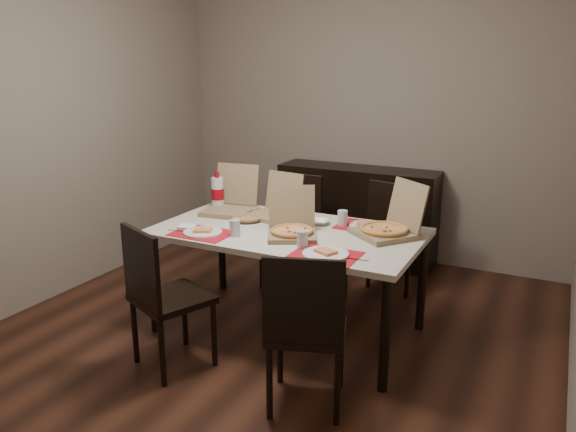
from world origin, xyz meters
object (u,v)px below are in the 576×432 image
object	(u,v)px
chair_near_right	(306,325)
soda_bottle	(218,193)
chair_near_left	(161,292)
pizza_box_center	(292,228)
dining_table	(288,239)
sideboard	(357,214)
chair_far_right	(383,237)
chair_far_left	(293,225)
dip_bowl	(320,222)

from	to	relation	value
chair_near_right	soda_bottle	bearing A→B (deg)	139.35
chair_near_left	pizza_box_center	bearing A→B (deg)	51.97
dining_table	pizza_box_center	xyz separation A→B (m)	(0.08, -0.11, 0.12)
sideboard	chair_far_right	bearing A→B (deg)	-57.17
chair_near_right	soda_bottle	distance (m)	1.70
dining_table	chair_far_right	distance (m)	0.98
chair_near_right	soda_bottle	world-z (taller)	soda_bottle
dining_table	chair_near_right	xyz separation A→B (m)	(0.51, -0.81, -0.17)
dining_table	chair_far_left	distance (m)	0.95
sideboard	pizza_box_center	xyz separation A→B (m)	(0.16, -1.74, 0.35)
chair_far_right	soda_bottle	world-z (taller)	soda_bottle
chair_near_left	pizza_box_center	size ratio (longest dim) A/B	2.07
soda_bottle	chair_far_left	bearing A→B (deg)	57.92
sideboard	chair_near_left	distance (m)	2.47
chair_near_left	chair_far_right	world-z (taller)	same
dining_table	soda_bottle	distance (m)	0.82
chair_far_right	chair_far_left	bearing A→B (deg)	-179.38
pizza_box_center	soda_bottle	distance (m)	0.91
chair_far_right	dip_bowl	world-z (taller)	chair_far_right
chair_far_left	dip_bowl	size ratio (longest dim) A/B	6.83
dining_table	chair_far_right	xyz separation A→B (m)	(0.41, 0.87, -0.17)
dining_table	sideboard	bearing A→B (deg)	92.89
chair_far_left	pizza_box_center	world-z (taller)	pizza_box_center
pizza_box_center	dining_table	bearing A→B (deg)	127.29
sideboard	pizza_box_center	world-z (taller)	pizza_box_center
chair_near_right	dip_bowl	xyz separation A→B (m)	(-0.37, 1.04, 0.26)
pizza_box_center	soda_bottle	world-z (taller)	pizza_box_center
dining_table	chair_far_left	size ratio (longest dim) A/B	1.94
chair_near_right	dip_bowl	bearing A→B (deg)	109.80
chair_near_left	sideboard	bearing A→B (deg)	81.14
dining_table	chair_far_right	bearing A→B (deg)	64.58
dip_bowl	chair_near_right	bearing A→B (deg)	-70.20
pizza_box_center	dip_bowl	distance (m)	0.34
chair_far_right	pizza_box_center	world-z (taller)	pizza_box_center
chair_near_right	pizza_box_center	xyz separation A→B (m)	(-0.43, 0.70, 0.29)
chair_near_left	chair_far_right	distance (m)	1.89
chair_near_right	dining_table	bearing A→B (deg)	122.22
chair_far_right	pizza_box_center	xyz separation A→B (m)	(-0.33, -0.98, 0.29)
chair_far_right	dip_bowl	size ratio (longest dim) A/B	6.83
chair_far_left	pizza_box_center	distance (m)	1.11
sideboard	chair_near_left	bearing A→B (deg)	-98.86
sideboard	soda_bottle	size ratio (longest dim) A/B	5.08
chair_far_left	sideboard	bearing A→B (deg)	69.20
pizza_box_center	chair_far_right	bearing A→B (deg)	71.33
dip_bowl	soda_bottle	distance (m)	0.89
chair_far_right	pizza_box_center	bearing A→B (deg)	-108.67
pizza_box_center	chair_near_right	bearing A→B (deg)	-58.62
chair_near_left	chair_near_right	distance (m)	0.97
chair_near_left	chair_far_right	size ratio (longest dim) A/B	1.00
sideboard	pizza_box_center	size ratio (longest dim) A/B	3.33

